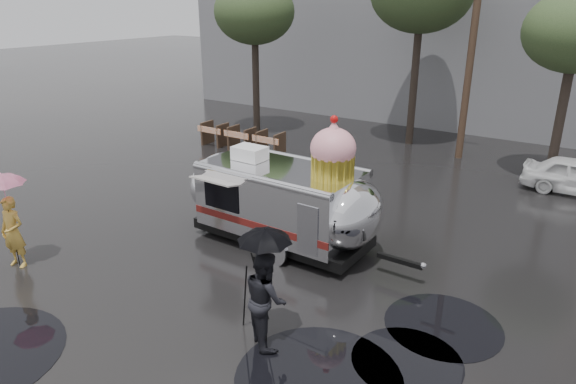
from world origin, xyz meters
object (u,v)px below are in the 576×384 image
Objects in this scene: airstream_trailer at (284,198)px; person_right at (266,298)px; person_left at (13,232)px; tripod at (258,285)px.

airstream_trailer is 4.19m from person_right.
airstream_trailer is 3.63× the size of person_right.
person_left is 6.82m from person_right.
person_right is at bearing -5.52° from person_left.
tripod is (6.35, 1.21, 0.06)m from person_left.
airstream_trailer reaches higher than tripod.
person_right is at bearing -34.11° from tripod.
airstream_trailer is at bearing 30.75° from person_left.
tripod is (1.62, -3.34, -0.35)m from airstream_trailer.
airstream_trailer is 3.73m from tripod.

